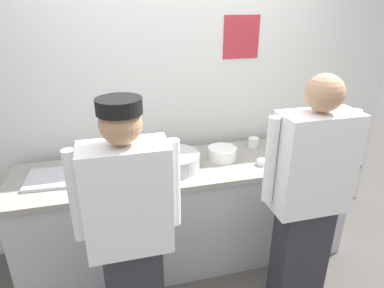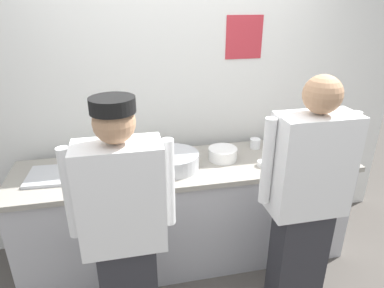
% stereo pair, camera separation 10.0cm
% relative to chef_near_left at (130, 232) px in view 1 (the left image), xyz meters
% --- Properties ---
extents(ground_plane, '(9.00, 9.00, 0.00)m').
position_rel_chef_near_left_xyz_m(ground_plane, '(0.51, 0.36, -0.89)').
color(ground_plane, '#514C47').
extents(wall_back, '(4.19, 0.11, 2.76)m').
position_rel_chef_near_left_xyz_m(wall_back, '(0.51, 1.19, 0.49)').
color(wall_back, silver).
rests_on(wall_back, ground).
extents(prep_counter, '(2.67, 0.68, 0.90)m').
position_rel_chef_near_left_xyz_m(prep_counter, '(0.51, 0.72, -0.44)').
color(prep_counter, '#B2B2B7').
rests_on(prep_counter, ground).
extents(chef_near_left, '(0.60, 0.24, 1.66)m').
position_rel_chef_near_left_xyz_m(chef_near_left, '(0.00, 0.00, 0.00)').
color(chef_near_left, '#2D2D33').
rests_on(chef_near_left, ground).
extents(chef_center, '(0.62, 0.24, 1.71)m').
position_rel_chef_near_left_xyz_m(chef_center, '(1.15, 0.04, 0.02)').
color(chef_center, '#2D2D33').
rests_on(chef_center, ground).
extents(plate_stack_front, '(0.23, 0.23, 0.10)m').
position_rel_chef_near_left_xyz_m(plate_stack_front, '(0.81, 0.75, 0.06)').
color(plate_stack_front, white).
rests_on(plate_stack_front, prep_counter).
extents(plate_stack_rear, '(0.21, 0.21, 0.07)m').
position_rel_chef_near_left_xyz_m(plate_stack_rear, '(1.49, 0.72, 0.04)').
color(plate_stack_rear, white).
rests_on(plate_stack_rear, prep_counter).
extents(mixing_bowl_steel, '(0.39, 0.39, 0.12)m').
position_rel_chef_near_left_xyz_m(mixing_bowl_steel, '(0.39, 0.68, 0.07)').
color(mixing_bowl_steel, '#B7BABF').
rests_on(mixing_bowl_steel, prep_counter).
extents(sheet_tray, '(0.56, 0.35, 0.02)m').
position_rel_chef_near_left_xyz_m(sheet_tray, '(-0.40, 0.72, 0.02)').
color(sheet_tray, '#B7BABF').
rests_on(sheet_tray, prep_counter).
extents(squeeze_bottle_primary, '(0.06, 0.06, 0.18)m').
position_rel_chef_near_left_xyz_m(squeeze_bottle_primary, '(1.64, 0.82, 0.10)').
color(squeeze_bottle_primary, red).
rests_on(squeeze_bottle_primary, prep_counter).
extents(squeeze_bottle_secondary, '(0.06, 0.06, 0.19)m').
position_rel_chef_near_left_xyz_m(squeeze_bottle_secondary, '(-0.07, 0.83, 0.10)').
color(squeeze_bottle_secondary, '#E5E066').
rests_on(squeeze_bottle_secondary, prep_counter).
extents(ramekin_orange_sauce, '(0.09, 0.09, 0.04)m').
position_rel_chef_near_left_xyz_m(ramekin_orange_sauce, '(1.08, 0.57, 0.03)').
color(ramekin_orange_sauce, white).
rests_on(ramekin_orange_sauce, prep_counter).
extents(ramekin_green_sauce, '(0.09, 0.09, 0.04)m').
position_rel_chef_near_left_xyz_m(ramekin_green_sauce, '(0.07, 0.87, 0.03)').
color(ramekin_green_sauce, white).
rests_on(ramekin_green_sauce, prep_counter).
extents(deli_cup, '(0.09, 0.09, 0.08)m').
position_rel_chef_near_left_xyz_m(deli_cup, '(1.15, 0.91, 0.05)').
color(deli_cup, white).
rests_on(deli_cup, prep_counter).
extents(chefs_knife, '(0.28, 0.03, 0.02)m').
position_rel_chef_near_left_xyz_m(chefs_knife, '(-0.26, 0.60, 0.01)').
color(chefs_knife, '#B7BABF').
rests_on(chefs_knife, prep_counter).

